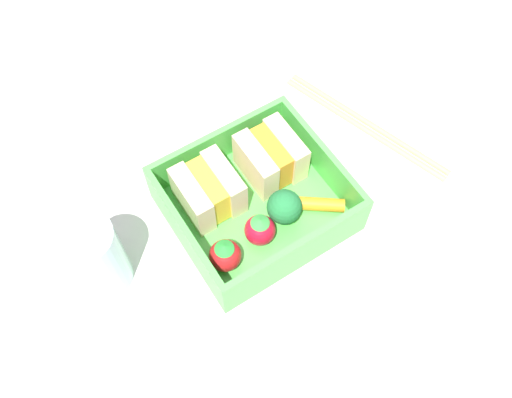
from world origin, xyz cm
name	(u,v)px	position (x,y,z in cm)	size (l,w,h in cm)	color
ground_plane	(256,217)	(0.00, 0.00, -1.00)	(120.00, 120.00, 2.00)	beige
bento_tray	(256,209)	(0.00, 0.00, 0.60)	(15.79, 14.38, 1.20)	#52BC4D
bento_rim	(256,196)	(0.00, 0.00, 3.29)	(15.79, 14.38, 4.19)	#52BC4D
sandwich_left	(208,191)	(-3.50, 2.83, 3.42)	(5.24, 5.66, 4.44)	beige
sandwich_center_left	(271,157)	(3.50, 2.83, 3.42)	(5.24, 5.66, 4.44)	beige
strawberry_far_left	(225,255)	(-5.45, -3.38, 2.81)	(2.97, 2.97, 3.57)	red
strawberry_left	(260,229)	(-1.44, -2.93, 2.78)	(2.92, 2.92, 3.52)	red
broccoli_floret	(284,207)	(1.48, -2.54, 3.54)	(3.31, 3.31, 4.06)	#8BD163
carrot_stick_far_left	(320,204)	(5.07, -3.39, 1.86)	(1.32, 1.32, 4.69)	orange
chopstick_pair	(366,124)	(15.60, 2.51, 0.35)	(7.65, 19.80, 0.70)	#DAB569
drinking_glass	(95,257)	(-15.31, 1.89, 4.31)	(5.04, 5.04, 8.62)	silver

